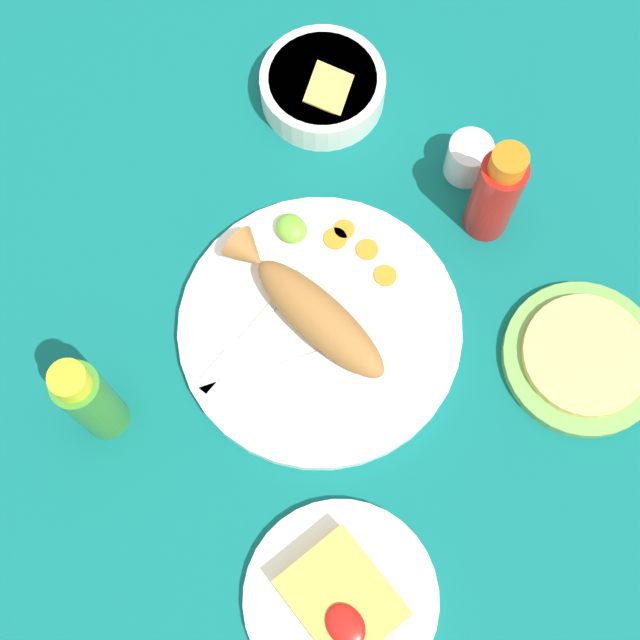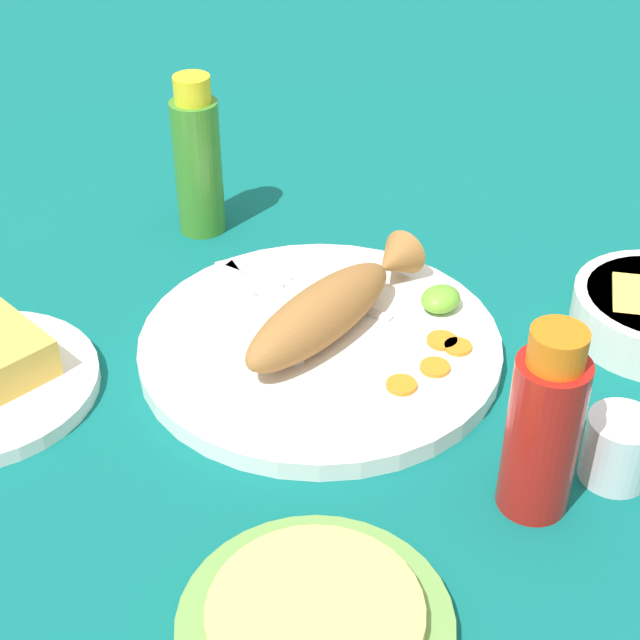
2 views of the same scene
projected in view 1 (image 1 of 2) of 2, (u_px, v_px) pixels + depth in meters
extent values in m
plane|color=#0C605B|center=(320.00, 330.00, 1.04)|extent=(4.00, 4.00, 0.00)
cylinder|color=white|center=(320.00, 328.00, 1.03)|extent=(0.33, 0.33, 0.02)
ellipsoid|color=#996633|center=(320.00, 318.00, 1.00)|extent=(0.20, 0.08, 0.05)
cone|color=#996633|center=(249.00, 253.00, 1.03)|extent=(0.05, 0.05, 0.05)
cube|color=silver|center=(305.00, 360.00, 1.01)|extent=(0.05, 0.11, 0.00)
cube|color=silver|center=(228.00, 386.00, 1.00)|extent=(0.04, 0.07, 0.00)
cube|color=silver|center=(273.00, 306.00, 1.03)|extent=(0.04, 0.11, 0.00)
cube|color=silver|center=(221.00, 366.00, 1.01)|extent=(0.03, 0.07, 0.00)
cylinder|color=orange|center=(385.00, 275.00, 1.04)|extent=(0.03, 0.03, 0.00)
cylinder|color=orange|center=(367.00, 250.00, 1.05)|extent=(0.03, 0.03, 0.00)
cylinder|color=orange|center=(335.00, 239.00, 1.06)|extent=(0.03, 0.03, 0.00)
cylinder|color=orange|center=(344.00, 229.00, 1.06)|extent=(0.02, 0.02, 0.00)
ellipsoid|color=#6BB233|center=(291.00, 228.00, 1.05)|extent=(0.04, 0.03, 0.02)
cylinder|color=#B21914|center=(494.00, 197.00, 1.02)|extent=(0.05, 0.05, 0.13)
cylinder|color=orange|center=(508.00, 163.00, 0.95)|extent=(0.04, 0.04, 0.03)
cylinder|color=#3D8428|center=(92.00, 402.00, 0.94)|extent=(0.05, 0.05, 0.15)
cylinder|color=yellow|center=(70.00, 381.00, 0.86)|extent=(0.04, 0.04, 0.03)
cylinder|color=silver|center=(468.00, 158.00, 1.08)|extent=(0.05, 0.05, 0.06)
cylinder|color=white|center=(466.00, 165.00, 1.10)|extent=(0.04, 0.04, 0.03)
cylinder|color=white|center=(341.00, 599.00, 0.94)|extent=(0.21, 0.21, 0.01)
cube|color=gold|center=(342.00, 598.00, 0.92)|extent=(0.11, 0.09, 0.04)
ellipsoid|color=#AD140F|center=(345.00, 625.00, 0.89)|extent=(0.05, 0.04, 0.01)
cylinder|color=white|center=(323.00, 88.00, 1.12)|extent=(0.16, 0.16, 0.04)
cylinder|color=olive|center=(323.00, 81.00, 1.11)|extent=(0.14, 0.14, 0.02)
cube|color=gold|center=(337.00, 92.00, 1.09)|extent=(0.09, 0.09, 0.02)
cylinder|color=#6B9E4C|center=(582.00, 358.00, 1.02)|extent=(0.18, 0.18, 0.01)
cylinder|color=#E0C666|center=(586.00, 355.00, 1.01)|extent=(0.14, 0.14, 0.01)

